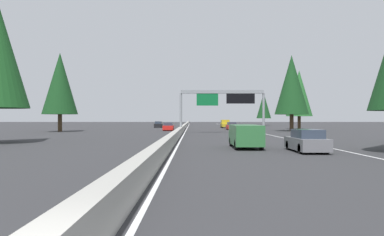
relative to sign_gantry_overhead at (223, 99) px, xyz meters
name	(u,v)px	position (x,y,z in m)	size (l,w,h in m)	color
ground_plane	(184,131)	(9.56, 6.04, -5.08)	(320.00, 320.00, 0.00)	#2D2D30
median_barrier	(185,126)	(29.56, 6.34, -4.63)	(180.00, 0.56, 0.90)	#9E9B93
shoulder_stripe_right	(242,129)	(19.56, -5.48, -5.07)	(160.00, 0.16, 0.01)	silver
shoulder_stripe_median	(187,129)	(19.56, 5.79, -5.07)	(160.00, 0.16, 0.01)	silver
sign_gantry_overhead	(223,99)	(0.00, 0.00, 0.00)	(0.50, 12.68, 6.38)	gray
sedan_far_right	(307,141)	(-30.26, -2.81, -4.39)	(4.40, 1.80, 1.47)	slate
minivan_near_center	(245,135)	(-27.23, 0.73, -4.13)	(5.00, 1.95, 1.69)	#2D6B38
sedan_far_left	(232,126)	(15.31, -2.86, -4.39)	(4.40, 1.80, 1.47)	red
pickup_mid_center	(225,124)	(30.33, -3.06, -4.16)	(5.60, 2.00, 1.86)	#AD931E
oncoming_near	(169,127)	(10.61, 8.87, -4.39)	(4.40, 1.80, 1.47)	red
oncoming_far	(159,125)	(32.29, 12.67, -4.39)	(4.40, 1.80, 1.47)	black
conifer_right_mid	(292,85)	(8.16, -12.38, 2.84)	(5.73, 5.73, 13.03)	#4C3823
conifer_right_far	(299,93)	(19.65, -17.07, 2.18)	(5.25, 5.25, 11.94)	#4C3823
conifer_right_distant	(264,106)	(56.66, -17.19, 1.00)	(4.40, 4.40, 10.00)	#4C3823
conifer_left_near	(60,84)	(5.78, 26.46, 2.84)	(5.73, 5.73, 13.02)	#4C3823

